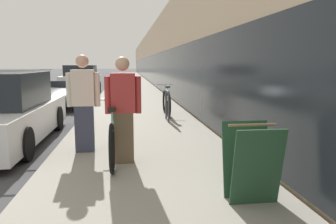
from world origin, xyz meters
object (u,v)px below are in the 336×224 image
vintage_roadster_curbside (59,96)px  parked_sedan_far (81,81)px  person_bystander (84,104)px  person_rider (123,110)px  tandem_bicycle (114,135)px  bike_rack_hoop (167,102)px  cruiser_bike_nearest (167,103)px  sandwich_board_sign (251,162)px  parked_sedan_curbside (3,112)px

vintage_roadster_curbside → parked_sedan_far: size_ratio=1.08×
person_bystander → parked_sedan_far: 13.05m
person_rider → parked_sedan_far: bearing=100.1°
tandem_bicycle → bike_rack_hoop: (1.33, 3.43, 0.13)m
tandem_bicycle → cruiser_bike_nearest: size_ratio=1.40×
sandwich_board_sign → parked_sedan_far: bearing=104.2°
parked_sedan_curbside → parked_sedan_far: size_ratio=1.12×
tandem_bicycle → parked_sedan_far: (-2.28, 13.41, 0.23)m
vintage_roadster_curbside → parked_sedan_curbside: bearing=-90.0°
cruiser_bike_nearest → parked_sedan_curbside: 4.63m
tandem_bicycle → bike_rack_hoop: bearing=68.8°
person_rider → parked_sedan_curbside: size_ratio=0.37×
tandem_bicycle → bike_rack_hoop: tandem_bicycle is taller
parked_sedan_far → sandwich_board_sign: bearing=-75.8°
person_rider → sandwich_board_sign: (1.45, -1.68, -0.39)m
parked_sedan_far → person_rider: bearing=-79.9°
person_bystander → vintage_roadster_curbside: person_bystander is taller
parked_sedan_curbside → parked_sedan_far: 11.69m
parked_sedan_curbside → parked_sedan_far: bearing=89.7°
person_rider → parked_sedan_curbside: (-2.51, 2.00, -0.28)m
tandem_bicycle → sandwich_board_sign: tandem_bicycle is taller
vintage_roadster_curbside → parked_sedan_far: 5.86m
bike_rack_hoop → sandwich_board_sign: sandwich_board_sign is taller
cruiser_bike_nearest → sandwich_board_sign: (0.19, -6.36, 0.06)m
parked_sedan_far → tandem_bicycle: bearing=-80.3°
tandem_bicycle → parked_sedan_curbside: bearing=143.8°
cruiser_bike_nearest → parked_sedan_far: bearing=112.4°
person_bystander → bike_rack_hoop: (1.86, 2.95, -0.35)m
person_bystander → parked_sedan_far: person_bystander is taller
sandwich_board_sign → parked_sedan_curbside: 5.41m
bike_rack_hoop → parked_sedan_far: 10.61m
person_bystander → bike_rack_hoop: 3.51m
person_rider → parked_sedan_far: person_rider is taller
cruiser_bike_nearest → sandwich_board_sign: bearing=-88.3°
sandwich_board_sign → parked_sedan_curbside: (-3.96, 3.68, 0.11)m
cruiser_bike_nearest → sandwich_board_sign: size_ratio=1.88×
bike_rack_hoop → vintage_roadster_curbside: bearing=131.7°
vintage_roadster_curbside → sandwich_board_sign: bearing=-67.4°
tandem_bicycle → person_bystander: size_ratio=1.38×
person_rider → parked_sedan_curbside: person_rider is taller
tandem_bicycle → person_bystander: 0.86m
sandwich_board_sign → parked_sedan_curbside: parked_sedan_curbside is taller
tandem_bicycle → bike_rack_hoop: 3.68m
tandem_bicycle → sandwich_board_sign: 2.55m
cruiser_bike_nearest → parked_sedan_far: (-3.71, 9.01, 0.23)m
bike_rack_hoop → cruiser_bike_nearest: 0.98m
cruiser_bike_nearest → vintage_roadster_curbside: bearing=140.0°
cruiser_bike_nearest → parked_sedan_curbside: (-3.77, -2.68, 0.17)m
person_rider → person_bystander: bearing=132.6°
person_bystander → cruiser_bike_nearest: person_bystander is taller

